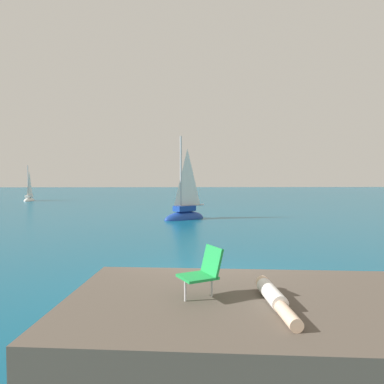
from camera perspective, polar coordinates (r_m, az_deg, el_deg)
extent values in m
plane|color=#0F5675|center=(9.40, 2.66, -14.42)|extent=(160.00, 160.00, 0.00)
cube|color=brown|center=(6.07, 10.25, -20.02)|extent=(6.29, 4.10, 0.84)
cube|color=brown|center=(7.84, -4.17, -17.94)|extent=(1.72, 1.70, 1.03)
cube|color=#565243|center=(8.33, 22.39, -16.89)|extent=(1.09, 1.00, 0.67)
ellipsoid|color=#193D99|center=(22.92, -1.21, -4.33)|extent=(3.04, 2.66, 1.04)
cube|color=#193D99|center=(22.84, -1.21, -2.61)|extent=(1.49, 1.38, 0.34)
cylinder|color=#B7B7BC|center=(22.58, -1.79, 2.90)|extent=(0.11, 0.11, 4.73)
cylinder|color=#B2B2B7|center=(23.24, 0.08, -2.13)|extent=(1.56, 1.22, 0.09)
pyramid|color=white|center=(22.90, -0.73, 2.42)|extent=(1.24, 0.96, 3.59)
ellipsoid|color=white|center=(43.38, -24.42, -1.31)|extent=(0.84, 2.27, 0.77)
cube|color=white|center=(43.35, -24.43, -0.63)|extent=(0.57, 1.00, 0.25)
cylinder|color=#B7B7BC|center=(43.10, -24.57, 1.51)|extent=(0.08, 0.08, 3.51)
cylinder|color=#B2B2B7|center=(43.80, -24.20, -0.44)|extent=(0.11, 1.40, 0.07)
pyramid|color=white|center=(43.47, -24.38, 1.34)|extent=(0.07, 1.12, 2.67)
cylinder|color=white|center=(5.78, 12.51, -15.53)|extent=(0.27, 0.91, 0.24)
cylinder|color=beige|center=(5.12, 14.93, -18.36)|extent=(0.20, 0.70, 0.18)
sphere|color=beige|center=(6.29, 11.10, -13.85)|extent=(0.22, 0.22, 0.22)
cube|color=green|center=(5.72, 0.85, -13.28)|extent=(0.68, 0.66, 0.04)
cube|color=green|center=(5.78, 3.17, -10.80)|extent=(0.34, 0.50, 0.45)
cylinder|color=silver|center=(5.68, -1.07, -15.24)|extent=(0.04, 0.04, 0.35)
cylinder|color=silver|center=(5.89, 3.16, -14.59)|extent=(0.04, 0.04, 0.35)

